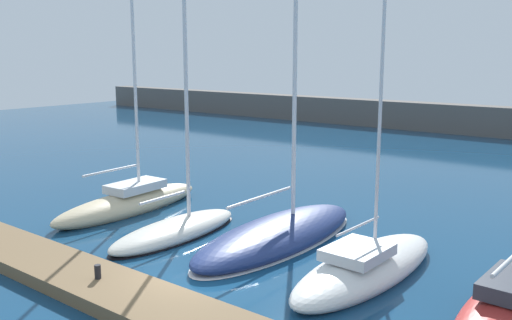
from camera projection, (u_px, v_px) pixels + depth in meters
ground_plane at (189, 285)px, 17.96m from camera, size 120.00×120.00×0.00m
dock_pier at (137, 301)px, 16.29m from camera, size 23.05×2.32×0.44m
sailboat_sand_nearest at (130, 200)px, 26.35m from camera, size 2.48×8.57×17.69m
sailboat_ivory_second at (176, 228)px, 22.77m from camera, size 2.37×6.90×13.03m
sailboat_navy_third at (278, 233)px, 22.04m from camera, size 3.14×9.65×14.67m
sailboat_white_fourth at (366, 266)px, 18.57m from camera, size 2.72×8.11×14.56m
dock_bollard at (98, 272)px, 17.33m from camera, size 0.20×0.20×0.44m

